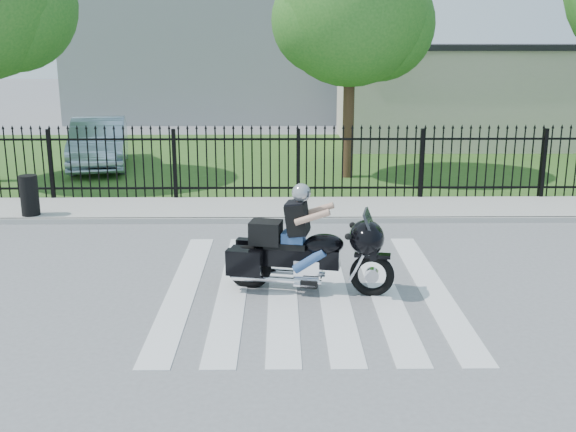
{
  "coord_description": "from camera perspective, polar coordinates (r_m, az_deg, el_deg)",
  "views": [
    {
      "loc": [
        -0.43,
        -10.14,
        3.87
      ],
      "look_at": [
        -0.31,
        0.79,
        1.0
      ],
      "focal_mm": 42.0,
      "sensor_mm": 36.0,
      "label": 1
    }
  ],
  "objects": [
    {
      "name": "tree_mid",
      "position": [
        19.25,
        5.34,
        17.01
      ],
      "size": [
        4.2,
        4.2,
        6.78
      ],
      "color": "#382316",
      "rests_on": "ground"
    },
    {
      "name": "parked_car",
      "position": [
        21.77,
        -15.7,
        5.99
      ],
      "size": [
        2.45,
        4.81,
        1.51
      ],
      "primitive_type": "imported",
      "rotation": [
        0.0,
        0.0,
        0.19
      ],
      "color": "#A4BACF",
      "rests_on": "grass_strip"
    },
    {
      "name": "ground",
      "position": [
        10.86,
        1.67,
        -6.17
      ],
      "size": [
        120.0,
        120.0,
        0.0
      ],
      "primitive_type": "plane",
      "color": "slate",
      "rests_on": "ground"
    },
    {
      "name": "grass_strip",
      "position": [
        22.48,
        0.46,
        4.82
      ],
      "size": [
        40.0,
        12.0,
        0.02
      ],
      "primitive_type": "cube",
      "color": "#30551D",
      "rests_on": "ground"
    },
    {
      "name": "curb",
      "position": [
        14.65,
        1.06,
        -0.37
      ],
      "size": [
        40.0,
        0.12,
        0.12
      ],
      "primitive_type": "cube",
      "color": "#ADAAA3",
      "rests_on": "ground"
    },
    {
      "name": "litter_bin",
      "position": [
        15.81,
        -21.05,
        1.64
      ],
      "size": [
        0.49,
        0.49,
        0.89
      ],
      "primitive_type": "cylinder",
      "rotation": [
        0.0,
        0.0,
        -0.29
      ],
      "color": "black",
      "rests_on": "sidewalk"
    },
    {
      "name": "crosswalk",
      "position": [
        10.86,
        1.67,
        -6.14
      ],
      "size": [
        5.0,
        5.5,
        0.01
      ],
      "primitive_type": null,
      "color": "silver",
      "rests_on": "ground"
    },
    {
      "name": "building_low",
      "position": [
        27.26,
        15.4,
        9.73
      ],
      "size": [
        10.0,
        6.0,
        3.5
      ],
      "primitive_type": "cube",
      "color": "beige",
      "rests_on": "ground"
    },
    {
      "name": "motorcycle_rider",
      "position": [
        10.55,
        1.4,
        -2.63
      ],
      "size": [
        2.66,
        1.24,
        1.78
      ],
      "rotation": [
        0.0,
        0.0,
        -0.21
      ],
      "color": "black",
      "rests_on": "ground"
    },
    {
      "name": "building_low_roof",
      "position": [
        27.18,
        15.67,
        13.61
      ],
      "size": [
        10.2,
        6.2,
        0.2
      ],
      "primitive_type": "cube",
      "color": "black",
      "rests_on": "building_low"
    },
    {
      "name": "sidewalk",
      "position": [
        15.62,
        0.95,
        0.59
      ],
      "size": [
        40.0,
        2.0,
        0.12
      ],
      "primitive_type": "cube",
      "color": "#ADAAA3",
      "rests_on": "ground"
    },
    {
      "name": "iron_fence",
      "position": [
        16.42,
        0.87,
        4.29
      ],
      "size": [
        26.0,
        0.04,
        1.8
      ],
      "color": "black",
      "rests_on": "ground"
    }
  ]
}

